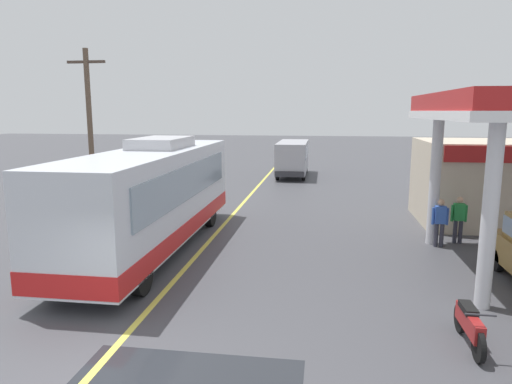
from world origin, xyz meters
TOP-DOWN VIEW (x-y plane):
  - ground at (0.00, 20.00)m, footprint 120.00×120.00m
  - lane_divider_stripe at (0.00, 15.00)m, footprint 0.16×50.00m
  - coach_bus_main at (-1.61, 7.58)m, footprint 2.60×11.04m
  - minibus_opposing_lane at (1.80, 25.88)m, footprint 2.04×6.13m
  - motorcycle_parked_forecourt at (6.91, 2.20)m, footprint 0.55×1.80m
  - pedestrian_near_pump at (8.71, 9.75)m, footprint 0.55×0.22m
  - pedestrian_by_shop at (7.95, 9.19)m, footprint 0.55×0.22m
  - utility_pole_roadside at (-6.75, 13.33)m, footprint 1.80×0.24m

SIDE VIEW (x-z plane):
  - ground at x=0.00m, z-range 0.00..0.00m
  - lane_divider_stripe at x=0.00m, z-range 0.00..0.01m
  - motorcycle_parked_forecourt at x=6.91m, z-range -0.02..0.90m
  - pedestrian_near_pump at x=8.71m, z-range 0.10..1.76m
  - pedestrian_by_shop at x=7.95m, z-range 0.10..1.76m
  - minibus_opposing_lane at x=1.80m, z-range 0.25..2.69m
  - coach_bus_main at x=-1.61m, z-range -0.12..3.56m
  - utility_pole_roadside at x=-6.75m, z-range 0.18..7.55m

